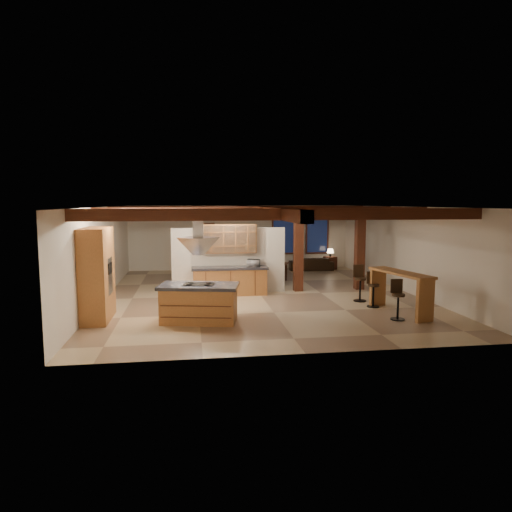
{
  "coord_description": "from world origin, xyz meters",
  "views": [
    {
      "loc": [
        -2.27,
        -14.68,
        3.04
      ],
      "look_at": [
        -0.07,
        0.5,
        1.24
      ],
      "focal_mm": 32.0,
      "sensor_mm": 36.0,
      "label": 1
    }
  ],
  "objects_px": {
    "sofa": "(311,264)",
    "bar_counter": "(400,285)",
    "dining_table": "(261,273)",
    "kitchen_island": "(199,303)"
  },
  "relations": [
    {
      "from": "sofa",
      "to": "bar_counter",
      "type": "distance_m",
      "value": 8.26
    },
    {
      "from": "sofa",
      "to": "bar_counter",
      "type": "relative_size",
      "value": 0.86
    },
    {
      "from": "sofa",
      "to": "bar_counter",
      "type": "bearing_deg",
      "value": 96.99
    },
    {
      "from": "dining_table",
      "to": "bar_counter",
      "type": "bearing_deg",
      "value": -38.83
    },
    {
      "from": "kitchen_island",
      "to": "dining_table",
      "type": "relative_size",
      "value": 1.07
    },
    {
      "from": "dining_table",
      "to": "bar_counter",
      "type": "height_order",
      "value": "bar_counter"
    },
    {
      "from": "kitchen_island",
      "to": "bar_counter",
      "type": "relative_size",
      "value": 0.94
    },
    {
      "from": "kitchen_island",
      "to": "dining_table",
      "type": "height_order",
      "value": "kitchen_island"
    },
    {
      "from": "kitchen_island",
      "to": "bar_counter",
      "type": "bearing_deg",
      "value": 1.19
    },
    {
      "from": "kitchen_island",
      "to": "sofa",
      "type": "distance_m",
      "value": 9.84
    }
  ]
}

